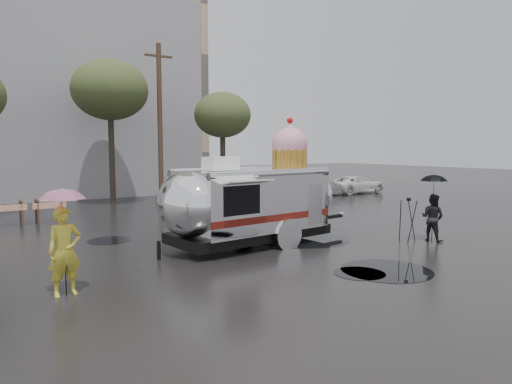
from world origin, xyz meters
TOP-DOWN VIEW (x-y plane):
  - ground at (0.00, 0.00)m, footprint 120.00×120.00m
  - puddles at (2.01, 0.15)m, footprint 8.24×9.62m
  - grey_building at (-4.00, 24.00)m, footprint 22.00×12.00m
  - utility_pole at (2.50, 14.00)m, footprint 1.60×0.28m
  - tree_mid at (0.00, 15.00)m, footprint 4.20×4.20m
  - tree_right at (6.00, 13.00)m, footprint 3.36×3.36m
  - barricade_row at (-5.55, 9.96)m, footprint 4.30×0.80m
  - parked_cars at (11.78, 12.00)m, footprint 13.20×1.90m
  - airstream_trailer at (1.02, 1.53)m, footprint 7.95×3.59m
  - person_left at (-5.19, -0.81)m, footprint 0.74×0.54m
  - umbrella_pink at (-5.19, -0.81)m, footprint 1.17×1.17m
  - person_right at (6.43, -1.32)m, footprint 0.59×0.85m
  - umbrella_black at (6.43, -1.32)m, footprint 1.10×1.10m
  - tripod at (5.69, -0.91)m, footprint 0.59×0.60m

SIDE VIEW (x-z plane):
  - ground at x=0.00m, z-range 0.00..0.00m
  - puddles at x=2.01m, z-range 0.00..0.01m
  - barricade_row at x=-5.55m, z-range 0.02..1.02m
  - parked_cars at x=11.78m, z-range -0.03..1.47m
  - person_right at x=6.43m, z-range 0.00..1.61m
  - tripod at x=5.69m, z-range 0.13..1.62m
  - person_left at x=-5.19m, z-range 0.00..1.92m
  - airstream_trailer at x=1.02m, z-range -0.64..3.66m
  - umbrella_black at x=6.43m, z-range 0.77..3.07m
  - umbrella_pink at x=-5.19m, z-range 0.77..3.12m
  - utility_pole at x=2.50m, z-range 0.12..9.12m
  - tree_right at x=6.00m, z-range 1.85..8.27m
  - tree_mid at x=0.00m, z-range 2.33..10.35m
  - grey_building at x=-4.00m, z-range 0.00..13.00m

